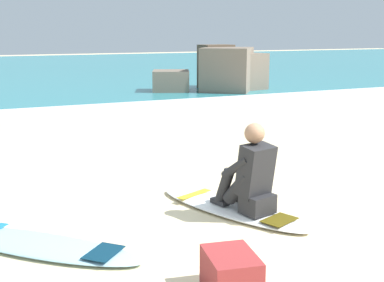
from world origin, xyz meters
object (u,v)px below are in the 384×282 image
Objects in this scene: surfboard_main at (231,208)px; beach_bag at (231,274)px; surfer_seated at (250,177)px; surfboard_spare_near at (39,245)px.

beach_bag is at bearing -118.72° from surfboard_main.
surfer_seated is at bearing -64.92° from surfboard_main.
surfboard_main is at bearing 115.08° from surfer_seated.
surfer_seated is at bearing 54.60° from beach_bag.
surfboard_spare_near is (-2.17, 0.08, -0.40)m from surfer_seated.
surfer_seated reaches higher than beach_bag.
beach_bag is (-0.87, -1.59, 0.12)m from surfboard_main.
surfboard_main is 4.29× the size of beach_bag.
surfboard_spare_near is at bearing 178.01° from surfer_seated.
surfer_seated is (0.10, -0.22, 0.40)m from surfboard_main.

